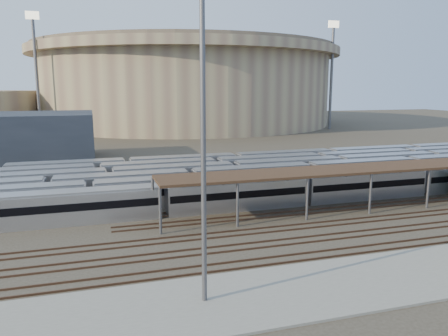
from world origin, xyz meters
TOP-DOWN VIEW (x-y plane):
  - ground at (0.00, 0.00)m, footprint 420.00×420.00m
  - apron at (-5.00, -15.00)m, footprint 50.00×9.00m
  - subway_trains at (2.81, 18.50)m, footprint 128.32×23.90m
  - inspection_shed at (22.00, 4.00)m, footprint 60.30×6.00m
  - empty_tracks at (0.00, -5.00)m, footprint 170.00×9.62m
  - stadium at (25.00, 140.00)m, footprint 124.00×124.00m
  - floodlight_0 at (-30.00, 110.00)m, footprint 4.00×1.00m
  - floodlight_2 at (70.00, 100.00)m, footprint 4.00×1.00m
  - floodlight_3 at (-10.00, 160.00)m, footprint 4.00×1.00m
  - yard_light_pole at (-7.31, -14.55)m, footprint 0.82×0.36m

SIDE VIEW (x-z plane):
  - ground at x=0.00m, z-range 0.00..0.00m
  - empty_tracks at x=0.00m, z-range 0.00..0.18m
  - apron at x=-5.00m, z-range 0.00..0.20m
  - subway_trains at x=2.81m, z-range 0.00..3.60m
  - inspection_shed at x=22.00m, z-range 2.33..7.63m
  - yard_light_pole at x=-7.31m, z-range 0.28..22.23m
  - stadium at x=25.00m, z-range 0.22..32.72m
  - floodlight_0 at x=-30.00m, z-range 1.45..39.85m
  - floodlight_2 at x=70.00m, z-range 1.45..39.85m
  - floodlight_3 at x=-10.00m, z-range 1.45..39.85m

